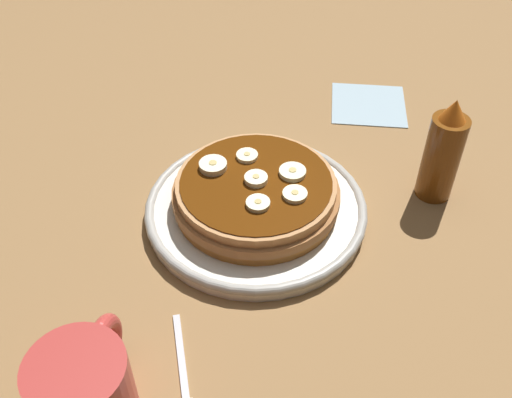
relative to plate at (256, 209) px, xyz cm
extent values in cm
cube|color=olive|center=(0.00, 0.00, -2.62)|extent=(140.00, 140.00, 3.00)
cylinder|color=silver|center=(0.00, 0.00, -0.25)|extent=(26.27, 26.27, 1.73)
torus|color=#A19E96|center=(0.00, 0.00, 0.35)|extent=(26.69, 26.69, 1.21)
cylinder|color=#9E6028|center=(-0.21, -0.06, 1.23)|extent=(19.30, 19.30, 1.23)
cylinder|color=#986237|center=(0.20, 0.25, 2.45)|extent=(19.79, 19.79, 1.23)
cylinder|color=tan|center=(0.45, -0.16, 3.68)|extent=(18.76, 18.76, 1.23)
cylinder|color=#592B0A|center=(0.00, 0.00, 4.37)|extent=(17.73, 17.73, 0.16)
cylinder|color=#F8ECC1|center=(0.24, 0.48, 4.71)|extent=(2.72, 2.72, 0.83)
cylinder|color=tan|center=(0.24, 0.48, 5.17)|extent=(0.76, 0.76, 0.08)
cylinder|color=#FDF4C0|center=(-1.61, -4.79, 4.63)|extent=(2.82, 2.82, 0.66)
cylinder|color=tan|center=(-1.61, -4.79, 5.00)|extent=(0.79, 0.79, 0.08)
cylinder|color=#F5ECC3|center=(1.26, 5.44, 4.76)|extent=(3.31, 3.31, 0.94)
cylinder|color=tan|center=(1.26, 5.44, 5.28)|extent=(0.93, 0.93, 0.08)
cylinder|color=#F2F2C1|center=(-3.91, -1.03, 4.63)|extent=(2.71, 2.71, 0.68)
cylinder|color=tan|center=(-3.91, -1.03, 5.01)|extent=(0.76, 0.76, 0.08)
cylinder|color=#F0EEC0|center=(2.11, -3.92, 4.65)|extent=(3.18, 3.18, 0.72)
cylinder|color=tan|center=(2.11, -3.92, 5.05)|extent=(0.89, 0.89, 0.08)
cylinder|color=#FBEFBF|center=(4.05, 1.94, 4.61)|extent=(2.64, 2.64, 0.64)
cylinder|color=tan|center=(4.05, 1.94, 4.97)|extent=(0.74, 0.74, 0.08)
cylinder|color=#B23833|center=(-28.08, 9.30, 2.94)|extent=(8.68, 8.68, 8.12)
cylinder|color=black|center=(-28.08, 9.30, 6.19)|extent=(7.38, 7.38, 0.49)
torus|color=#B23833|center=(-23.52, 9.30, 2.94)|extent=(6.11, 1.56, 6.11)
cube|color=#99B2BF|center=(26.77, -11.90, -0.97)|extent=(12.03, 12.03, 0.30)
cube|color=silver|center=(-20.63, 3.24, -0.87)|extent=(9.03, 4.33, 0.50)
cylinder|color=brown|center=(8.56, -21.08, 4.50)|extent=(4.44, 4.44, 11.24)
cone|color=orange|center=(8.56, -21.08, 11.45)|extent=(3.11, 3.11, 2.66)
camera|label=1|loc=(-49.95, -10.30, 49.21)|focal=41.22mm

